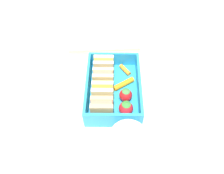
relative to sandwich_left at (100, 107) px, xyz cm
name	(u,v)px	position (x,y,z in cm)	size (l,w,h in cm)	color
ground_plane	(112,96)	(6.07, -2.42, -4.45)	(120.00, 120.00, 2.00)	beige
bento_tray	(112,92)	(6.07, -2.42, -2.85)	(17.98, 12.54, 1.20)	#2795CC
bento_rim	(112,86)	(6.07, -2.42, -0.29)	(17.98, 12.54, 3.92)	#2795CC
sandwich_left	(100,107)	(0.00, 0.00, 0.00)	(3.01, 4.84, 4.50)	tan
sandwich_center_left	(101,92)	(4.04, 0.00, 0.00)	(3.01, 4.84, 4.50)	beige
sandwich_center	(102,78)	(8.09, 0.00, 0.00)	(3.01, 4.84, 4.50)	#DCBA7C
sandwich_center_right	(103,66)	(12.13, 0.00, 0.00)	(3.01, 4.84, 4.50)	beige
strawberry_far_left	(125,108)	(0.24, -5.20, -0.54)	(3.18, 3.18, 3.78)	red
strawberry_left	(124,95)	(3.81, -5.24, -0.63)	(3.00, 3.00, 3.60)	red
carrot_stick_left	(122,84)	(7.70, -4.89, -1.62)	(1.27, 1.27, 5.47)	orange
carrot_stick_far_left	(124,70)	(12.30, -5.35, -1.72)	(1.07, 1.07, 3.58)	orange
chopstick_pair	(103,51)	(20.67, 0.15, -3.10)	(2.86, 20.29, 0.70)	tan
drinking_glass	(125,148)	(-9.44, -5.05, 1.48)	(6.46, 6.46, 9.87)	silver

